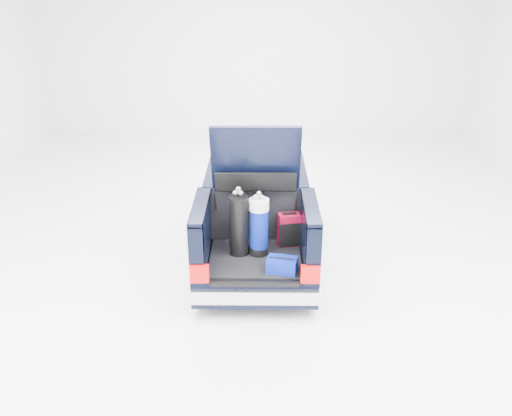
{
  "coord_description": "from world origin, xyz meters",
  "views": [
    {
      "loc": [
        0.07,
        -8.37,
        4.44
      ],
      "look_at": [
        0.0,
        -0.5,
        0.94
      ],
      "focal_mm": 38.0,
      "sensor_mm": 36.0,
      "label": 1
    }
  ],
  "objects_px": {
    "red_suitcase": "(289,230)",
    "blue_golf_bag": "(259,226)",
    "blue_duffel": "(282,265)",
    "black_golf_bag": "(239,225)",
    "car": "(256,208)"
  },
  "relations": [
    {
      "from": "red_suitcase",
      "to": "blue_golf_bag",
      "type": "xyz_separation_m",
      "value": [
        -0.45,
        -0.27,
        0.19
      ]
    },
    {
      "from": "blue_golf_bag",
      "to": "blue_duffel",
      "type": "xyz_separation_m",
      "value": [
        0.32,
        -0.52,
        -0.34
      ]
    },
    {
      "from": "red_suitcase",
      "to": "blue_duffel",
      "type": "height_order",
      "value": "red_suitcase"
    },
    {
      "from": "red_suitcase",
      "to": "black_golf_bag",
      "type": "bearing_deg",
      "value": -169.44
    },
    {
      "from": "car",
      "to": "blue_golf_bag",
      "type": "relative_size",
      "value": 4.8
    },
    {
      "from": "red_suitcase",
      "to": "blue_golf_bag",
      "type": "height_order",
      "value": "blue_golf_bag"
    },
    {
      "from": "blue_duffel",
      "to": "black_golf_bag",
      "type": "bearing_deg",
      "value": 152.4
    },
    {
      "from": "car",
      "to": "blue_duffel",
      "type": "relative_size",
      "value": 10.22
    },
    {
      "from": "red_suitcase",
      "to": "black_golf_bag",
      "type": "xyz_separation_m",
      "value": [
        -0.74,
        -0.28,
        0.21
      ]
    },
    {
      "from": "black_golf_bag",
      "to": "car",
      "type": "bearing_deg",
      "value": 86.26
    },
    {
      "from": "blue_duffel",
      "to": "blue_golf_bag",
      "type": "bearing_deg",
      "value": 133.82
    },
    {
      "from": "car",
      "to": "blue_duffel",
      "type": "distance_m",
      "value": 2.02
    },
    {
      "from": "red_suitcase",
      "to": "blue_duffel",
      "type": "relative_size",
      "value": 1.17
    },
    {
      "from": "red_suitcase",
      "to": "blue_duffel",
      "type": "xyz_separation_m",
      "value": [
        -0.13,
        -0.79,
        -0.15
      ]
    },
    {
      "from": "red_suitcase",
      "to": "blue_golf_bag",
      "type": "bearing_deg",
      "value": -159.31
    }
  ]
}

